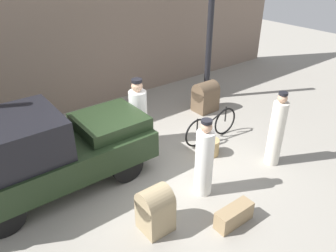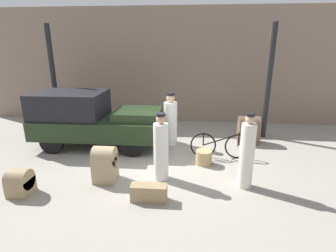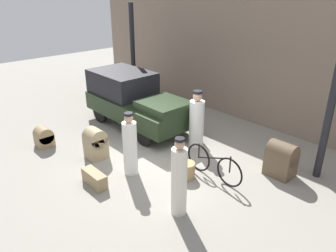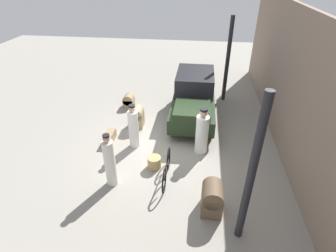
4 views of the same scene
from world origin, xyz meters
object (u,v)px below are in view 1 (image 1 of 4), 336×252
porter_standing_middle (138,115)px  wicker_basket (210,147)px  porter_lifting_near_truck (276,132)px  trunk_barrel_dark (205,96)px  truck (40,151)px  trunk_large_brown (155,209)px  suitcase_tan_flat (234,215)px  bicycle (211,127)px  porter_carrying_trunk (204,161)px

porter_standing_middle → wicker_basket: bearing=-54.8°
porter_standing_middle → porter_lifting_near_truck: size_ratio=0.97×
trunk_barrel_dark → truck: bearing=-171.9°
porter_standing_middle → porter_lifting_near_truck: bearing=-53.4°
trunk_large_brown → trunk_barrel_dark: trunk_barrel_dark is taller
porter_lifting_near_truck → suitcase_tan_flat: size_ratio=2.31×
porter_lifting_near_truck → trunk_large_brown: bearing=-180.0°
bicycle → porter_carrying_trunk: porter_carrying_trunk is taller
wicker_basket → trunk_barrel_dark: trunk_barrel_dark is taller
porter_lifting_near_truck → suitcase_tan_flat: porter_lifting_near_truck is taller
truck → porter_carrying_trunk: truck is taller
porter_carrying_trunk → truck: bearing=141.1°
porter_standing_middle → porter_carrying_trunk: porter_standing_middle is taller
bicycle → porter_lifting_near_truck: bearing=-75.8°
suitcase_tan_flat → trunk_large_brown: bearing=147.2°
porter_standing_middle → porter_carrying_trunk: bearing=-90.8°
porter_standing_middle → trunk_barrel_dark: size_ratio=1.88×
truck → trunk_barrel_dark: bearing=8.1°
porter_carrying_trunk → suitcase_tan_flat: size_ratio=2.18×
bicycle → trunk_large_brown: trunk_large_brown is taller
porter_carrying_trunk → porter_lifting_near_truck: (1.92, -0.21, 0.05)m
porter_lifting_near_truck → suitcase_tan_flat: 2.28m
wicker_basket → porter_lifting_near_truck: porter_lifting_near_truck is taller
porter_standing_middle → trunk_barrel_dark: bearing=7.4°
bicycle → porter_lifting_near_truck: porter_lifting_near_truck is taller
porter_carrying_trunk → suitcase_tan_flat: (-0.14, -0.96, -0.57)m
wicker_basket → trunk_barrel_dark: size_ratio=0.48×
porter_standing_middle → suitcase_tan_flat: size_ratio=2.24×
porter_carrying_trunk → trunk_large_brown: size_ratio=1.90×
porter_lifting_near_truck → trunk_barrel_dark: size_ratio=1.93×
truck → trunk_large_brown: 2.47m
trunk_large_brown → porter_lifting_near_truck: bearing=0.0°
porter_standing_middle → porter_carrying_trunk: 2.33m
trunk_barrel_dark → suitcase_tan_flat: 4.52m
porter_standing_middle → trunk_barrel_dark: (2.52, 0.33, -0.30)m
porter_carrying_trunk → trunk_barrel_dark: (2.56, 2.66, -0.29)m
trunk_barrel_dark → porter_standing_middle: bearing=-172.6°
porter_standing_middle → porter_lifting_near_truck: porter_lifting_near_truck is taller
bicycle → wicker_basket: size_ratio=3.95×
wicker_basket → trunk_large_brown: bearing=-154.9°
wicker_basket → porter_standing_middle: porter_standing_middle is taller
truck → porter_lifting_near_truck: 4.84m
wicker_basket → truck: bearing=163.0°
bicycle → porter_standing_middle: 1.83m
wicker_basket → porter_carrying_trunk: bearing=-139.8°
bicycle → suitcase_tan_flat: 2.84m
suitcase_tan_flat → trunk_barrel_dark: bearing=53.3°
wicker_basket → trunk_barrel_dark: 2.34m
trunk_large_brown → trunk_barrel_dark: 4.80m
bicycle → trunk_barrel_dark: (1.03, 1.32, 0.08)m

